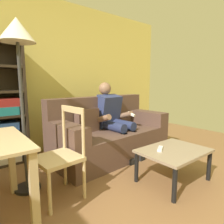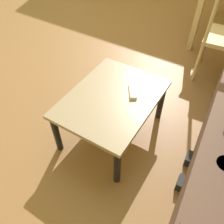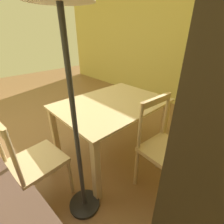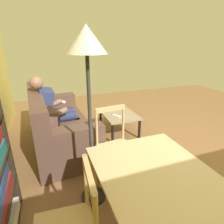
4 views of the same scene
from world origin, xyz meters
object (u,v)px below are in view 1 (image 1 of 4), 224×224
dining_chair_facing_couch (60,156)px  floor_lamp (18,47)px  coffee_table (174,154)px  person_lounging (113,117)px  tv_remote (160,149)px  couch (109,135)px

dining_chair_facing_couch → floor_lamp: 1.20m
coffee_table → floor_lamp: floor_lamp is taller
person_lounging → tv_remote: size_ratio=7.09×
person_lounging → tv_remote: (-0.15, -1.09, -0.21)m
coffee_table → tv_remote: size_ratio=4.74×
couch → coffee_table: size_ratio=2.46×
couch → floor_lamp: 1.84m
person_lounging → coffee_table: 1.23m
person_lounging → dining_chair_facing_couch: bearing=-151.7°
couch → floor_lamp: size_ratio=1.08×
person_lounging → coffee_table: (-0.02, -1.20, -0.28)m
couch → tv_remote: couch is taller
coffee_table → dining_chair_facing_couch: size_ratio=0.85×
coffee_table → tv_remote: (-0.13, 0.10, 0.07)m
dining_chair_facing_couch → floor_lamp: size_ratio=0.51×
couch → tv_remote: (-0.04, -1.07, 0.06)m
tv_remote → couch: bearing=-33.4°
person_lounging → dining_chair_facing_couch: (-1.23, -0.66, -0.17)m
coffee_table → floor_lamp: (-1.45, 0.91, 1.21)m
couch → person_lounging: size_ratio=1.65×
coffee_table → dining_chair_facing_couch: dining_chair_facing_couch is taller
tv_remote → dining_chair_facing_couch: (-1.08, 0.43, 0.04)m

